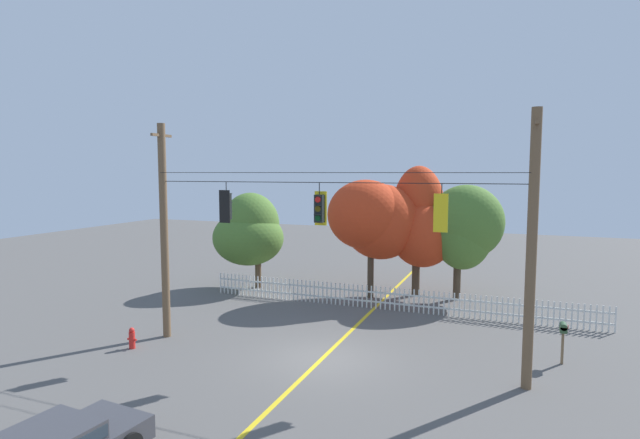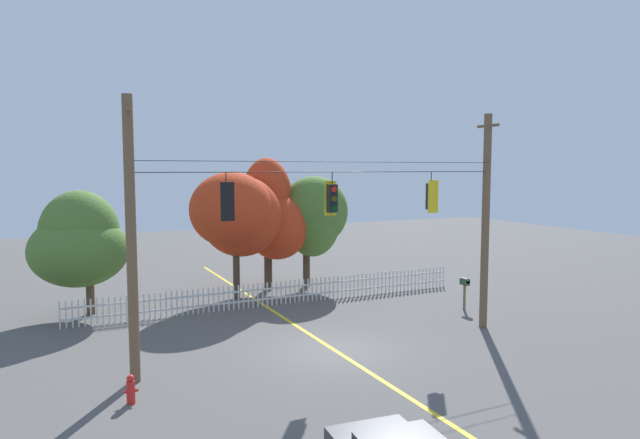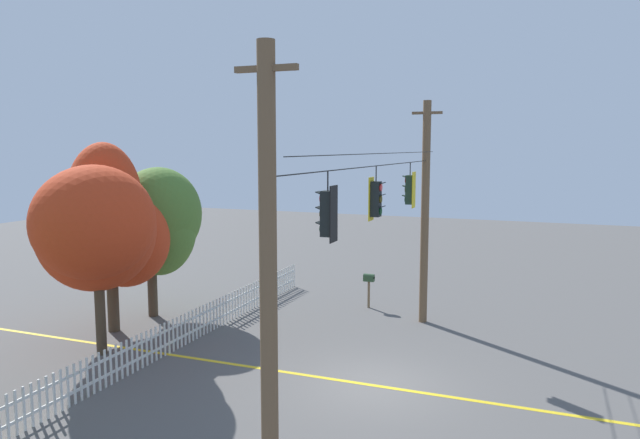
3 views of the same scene
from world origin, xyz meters
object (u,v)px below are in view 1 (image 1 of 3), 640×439
object	(u,v)px
traffic_signal_westbound_side	(319,208)
autumn_maple_mid	(374,219)
traffic_signal_northbound_primary	(226,206)
autumn_maple_near_fence	(249,232)
traffic_signal_eastbound_side	(441,213)
roadside_mailbox	(563,330)
autumn_oak_far_east	(418,222)
autumn_maple_far_west	(465,226)
fire_hydrant	(132,338)

from	to	relation	value
traffic_signal_westbound_side	autumn_maple_mid	xyz separation A→B (m)	(-0.53, 8.90, -1.13)
traffic_signal_northbound_primary	autumn_maple_near_fence	size ratio (longest dim) A/B	0.28
traffic_signal_eastbound_side	roadside_mailbox	bearing A→B (deg)	33.55
traffic_signal_eastbound_side	autumn_maple_near_fence	bearing A→B (deg)	143.59
traffic_signal_westbound_side	autumn_oak_far_east	size ratio (longest dim) A/B	0.22
traffic_signal_northbound_primary	autumn_maple_far_west	size ratio (longest dim) A/B	0.25
autumn_oak_far_east	roadside_mailbox	world-z (taller)	autumn_oak_far_east
traffic_signal_westbound_side	autumn_oak_far_east	bearing A→B (deg)	81.45
autumn_oak_far_east	autumn_maple_far_west	world-z (taller)	autumn_oak_far_east
traffic_signal_northbound_primary	autumn_oak_far_east	xyz separation A→B (m)	(5.12, 10.10, -1.36)
traffic_signal_eastbound_side	autumn_maple_mid	bearing A→B (deg)	117.02
traffic_signal_westbound_side	fire_hydrant	size ratio (longest dim) A/B	1.87
autumn_oak_far_east	autumn_maple_far_west	bearing A→B (deg)	-7.37
traffic_signal_eastbound_side	autumn_maple_mid	distance (m)	10.07
traffic_signal_westbound_side	roadside_mailbox	size ratio (longest dim) A/B	1.03
traffic_signal_northbound_primary	roadside_mailbox	size ratio (longest dim) A/B	1.05
roadside_mailbox	traffic_signal_northbound_primary	bearing A→B (deg)	-167.68
autumn_maple_near_fence	autumn_maple_far_west	xyz separation A→B (m)	(11.28, 1.35, 0.63)
traffic_signal_eastbound_side	autumn_maple_near_fence	distance (m)	14.37
autumn_oak_far_east	autumn_maple_mid	bearing A→B (deg)	-150.01
autumn_maple_near_fence	autumn_maple_mid	size ratio (longest dim) A/B	0.88
traffic_signal_eastbound_side	autumn_maple_mid	size ratio (longest dim) A/B	0.25
autumn_maple_far_west	fire_hydrant	bearing A→B (deg)	-132.91
traffic_signal_northbound_primary	traffic_signal_eastbound_side	bearing A→B (deg)	0.00
traffic_signal_eastbound_side	roadside_mailbox	world-z (taller)	traffic_signal_eastbound_side
traffic_signal_northbound_primary	autumn_maple_far_west	xyz separation A→B (m)	(7.45, 9.79, -1.43)
autumn_maple_near_fence	autumn_maple_mid	distance (m)	6.98
autumn_maple_mid	traffic_signal_northbound_primary	bearing A→B (deg)	-109.01
autumn_maple_near_fence	autumn_oak_far_east	distance (m)	9.13
autumn_maple_mid	roadside_mailbox	xyz separation A→B (m)	(8.29, -6.43, -2.91)
autumn_oak_far_east	fire_hydrant	size ratio (longest dim) A/B	8.64
traffic_signal_eastbound_side	autumn_oak_far_east	bearing A→B (deg)	103.90
autumn_maple_near_fence	autumn_maple_far_west	distance (m)	11.38
traffic_signal_eastbound_side	traffic_signal_westbound_side	bearing A→B (deg)	179.73
autumn_maple_far_west	traffic_signal_eastbound_side	bearing A→B (deg)	-89.03
autumn_maple_far_west	fire_hydrant	distance (m)	15.86
traffic_signal_northbound_primary	traffic_signal_westbound_side	size ratio (longest dim) A/B	1.02
traffic_signal_northbound_primary	traffic_signal_westbound_side	distance (m)	3.60
traffic_signal_northbound_primary	autumn_maple_near_fence	xyz separation A→B (m)	(-3.83, 8.44, -2.06)
autumn_maple_far_west	fire_hydrant	size ratio (longest dim) A/B	7.43
autumn_maple_near_fence	autumn_maple_mid	xyz separation A→B (m)	(6.90, 0.47, 0.94)
autumn_maple_near_fence	autumn_maple_far_west	world-z (taller)	autumn_maple_far_west
autumn_maple_mid	autumn_maple_far_west	xyz separation A→B (m)	(4.38, 0.88, -0.32)
traffic_signal_westbound_side	fire_hydrant	bearing A→B (deg)	-166.76
traffic_signal_eastbound_side	autumn_maple_far_west	distance (m)	9.90
traffic_signal_northbound_primary	autumn_maple_near_fence	bearing A→B (deg)	114.39
autumn_oak_far_east	fire_hydrant	xyz separation A→B (m)	(-8.22, -11.66, -3.44)
autumn_oak_far_east	fire_hydrant	bearing A→B (deg)	-125.20
traffic_signal_northbound_primary	traffic_signal_eastbound_side	distance (m)	7.62
fire_hydrant	autumn_maple_far_west	bearing A→B (deg)	47.09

